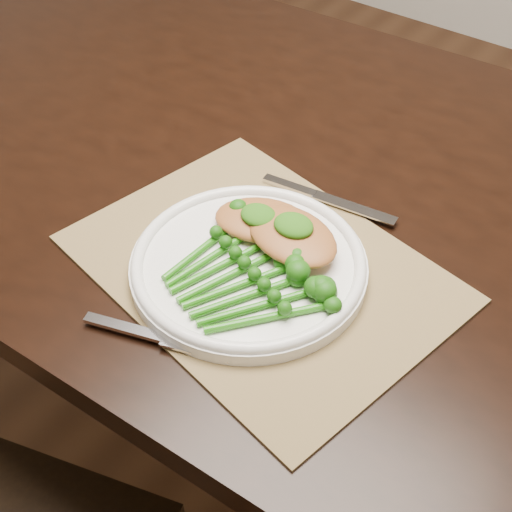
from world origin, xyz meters
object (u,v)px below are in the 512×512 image
Objects in this scene: placemat at (260,268)px; broccolini_bundle at (234,280)px; dinner_plate at (249,264)px; dining_table at (279,333)px; chicken_fillet_left at (262,220)px.

broccolini_bundle is (0.00, -0.05, 0.02)m from placemat.
dining_table is at bearing 113.90° from dinner_plate.
chicken_fillet_left is at bearing 128.37° from broccolini_bundle.
placemat is at bearing -65.42° from dining_table.
chicken_fillet_left reaches higher than dinner_plate.
broccolini_bundle is (0.03, -0.10, -0.01)m from chicken_fillet_left.
placemat reaches higher than dining_table.
dinner_plate reaches higher than placemat.
dining_table is 3.68× the size of placemat.
broccolini_bundle is (0.01, -0.04, 0.01)m from dinner_plate.
chicken_fillet_left is at bearing -67.82° from dining_table.
dining_table is 0.45m from dinner_plate.
placemat is 0.06m from broccolini_bundle.
dinner_plate is 2.38× the size of chicken_fillet_left.
chicken_fillet_left is 0.10m from broccolini_bundle.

